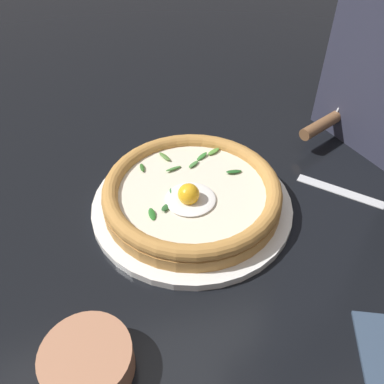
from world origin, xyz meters
TOP-DOWN VIEW (x-y plane):
  - ground_plane at (0.00, 0.00)m, footprint 2.40×2.40m
  - pizza_plate at (0.01, -0.03)m, footprint 0.30×0.30m
  - pizza at (0.01, -0.03)m, footprint 0.27×0.27m
  - side_bowl at (0.17, 0.19)m, footprint 0.10×0.10m
  - pizza_cutter at (-0.28, -0.15)m, footprint 0.15×0.08m

SIDE VIEW (x-z plane):
  - ground_plane at x=0.00m, z-range -0.03..0.00m
  - pizza_plate at x=0.01m, z-range 0.00..0.01m
  - side_bowl at x=0.17m, z-range 0.00..0.04m
  - pizza at x=0.01m, z-range 0.00..0.06m
  - pizza_cutter at x=-0.28m, z-range 0.00..0.08m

